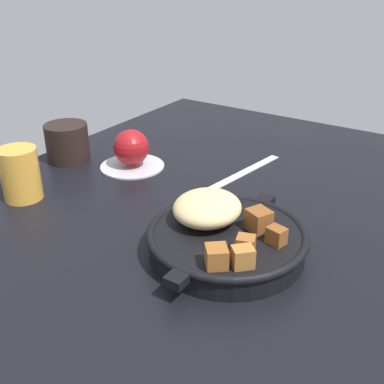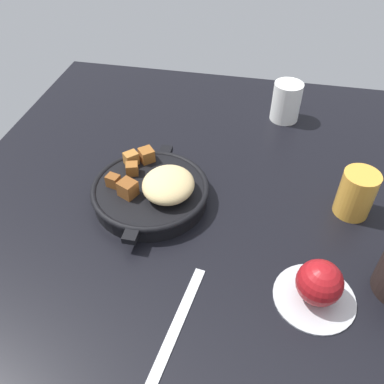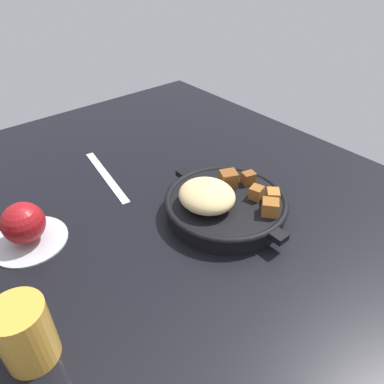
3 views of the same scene
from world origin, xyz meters
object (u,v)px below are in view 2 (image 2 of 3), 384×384
Objects in this scene: cast_iron_skillet at (153,190)px; red_apple at (319,283)px; butter_knife at (175,329)px; white_creamer_pitcher at (286,102)px; juice_glass_amber at (356,194)px.

cast_iron_skillet and red_apple have the same top height.
butter_knife is 2.38× the size of white_creamer_pitcher.
butter_knife is 61.04cm from white_creamer_pitcher.
white_creamer_pitcher is (-59.44, 13.16, 4.47)cm from butter_knife.
juice_glass_amber is at bearing 161.48° from red_apple.
cast_iron_skillet is 2.96× the size of juice_glass_amber.
red_apple is 0.75× the size of white_creamer_pitcher.
red_apple is 0.77× the size of juice_glass_amber.
butter_knife is 40.15cm from juice_glass_amber.
white_creamer_pitcher is (-50.16, -6.54, 0.58)cm from red_apple.
white_creamer_pitcher is 32.54cm from juice_glass_amber.
butter_knife is (9.28, -19.70, -3.90)cm from red_apple.
cast_iron_skillet is 3.82× the size of red_apple.
red_apple is 21.64cm from juice_glass_amber.
butter_knife is (25.20, 10.21, -2.52)cm from cast_iron_skillet.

